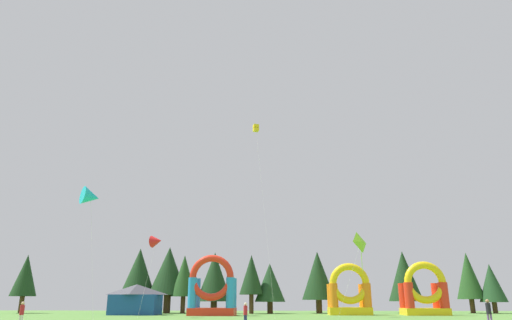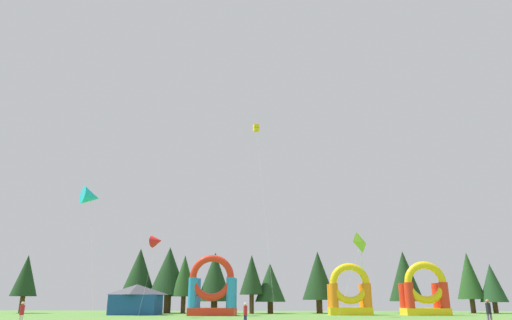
{
  "view_description": "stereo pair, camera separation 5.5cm",
  "coord_description": "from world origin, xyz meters",
  "px_view_note": "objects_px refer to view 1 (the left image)",
  "views": [
    {
      "loc": [
        2.19,
        -27.85,
        1.76
      ],
      "look_at": [
        0.0,
        10.41,
        13.52
      ],
      "focal_mm": 32.21,
      "sensor_mm": 36.0,
      "label": 1
    },
    {
      "loc": [
        2.25,
        -27.85,
        1.76
      ],
      "look_at": [
        0.0,
        10.41,
        13.52
      ],
      "focal_mm": 32.21,
      "sensor_mm": 36.0,
      "label": 2
    }
  ],
  "objects_px": {
    "kite_red_delta": "(157,241)",
    "person_far_side": "(489,311)",
    "person_left_edge": "(22,312)",
    "festival_tent": "(136,299)",
    "kite_lime_diamond": "(362,243)",
    "inflatable_blue_arch": "(212,292)",
    "inflatable_orange_dome": "(349,296)",
    "kite_yellow_box": "(256,129)",
    "inflatable_yellow_castle": "(424,295)",
    "person_near_camera": "(245,312)",
    "kite_cyan_delta": "(91,197)"
  },
  "relations": [
    {
      "from": "kite_cyan_delta",
      "to": "inflatable_blue_arch",
      "type": "xyz_separation_m",
      "value": [
        5.29,
        26.3,
        -6.37
      ]
    },
    {
      "from": "person_far_side",
      "to": "inflatable_orange_dome",
      "type": "bearing_deg",
      "value": 129.92
    },
    {
      "from": "inflatable_blue_arch",
      "to": "person_left_edge",
      "type": "bearing_deg",
      "value": -109.24
    },
    {
      "from": "kite_red_delta",
      "to": "kite_cyan_delta",
      "type": "xyz_separation_m",
      "value": [
        0.22,
        -19.49,
        0.86
      ]
    },
    {
      "from": "person_left_edge",
      "to": "inflatable_yellow_castle",
      "type": "height_order",
      "value": "inflatable_yellow_castle"
    },
    {
      "from": "kite_yellow_box",
      "to": "inflatable_blue_arch",
      "type": "bearing_deg",
      "value": 156.46
    },
    {
      "from": "inflatable_orange_dome",
      "to": "inflatable_blue_arch",
      "type": "bearing_deg",
      "value": -168.88
    },
    {
      "from": "person_near_camera",
      "to": "festival_tent",
      "type": "bearing_deg",
      "value": -17.56
    },
    {
      "from": "kite_lime_diamond",
      "to": "kite_yellow_box",
      "type": "distance_m",
      "value": 27.2
    },
    {
      "from": "person_left_edge",
      "to": "festival_tent",
      "type": "xyz_separation_m",
      "value": [
        -1.12,
        29.01,
        0.9
      ]
    },
    {
      "from": "person_far_side",
      "to": "inflatable_yellow_castle",
      "type": "xyz_separation_m",
      "value": [
        4.08,
        28.37,
        1.32
      ]
    },
    {
      "from": "inflatable_blue_arch",
      "to": "person_near_camera",
      "type": "bearing_deg",
      "value": -76.05
    },
    {
      "from": "kite_yellow_box",
      "to": "person_near_camera",
      "type": "height_order",
      "value": "kite_yellow_box"
    },
    {
      "from": "kite_yellow_box",
      "to": "festival_tent",
      "type": "xyz_separation_m",
      "value": [
        -15.94,
        5.01,
        -21.49
      ]
    },
    {
      "from": "kite_lime_diamond",
      "to": "kite_red_delta",
      "type": "relative_size",
      "value": 0.76
    },
    {
      "from": "kite_yellow_box",
      "to": "inflatable_orange_dome",
      "type": "bearing_deg",
      "value": 26.51
    },
    {
      "from": "kite_lime_diamond",
      "to": "inflatable_yellow_castle",
      "type": "distance_m",
      "value": 26.92
    },
    {
      "from": "kite_lime_diamond",
      "to": "person_near_camera",
      "type": "distance_m",
      "value": 11.0
    },
    {
      "from": "kite_yellow_box",
      "to": "inflatable_yellow_castle",
      "type": "relative_size",
      "value": 3.66
    },
    {
      "from": "inflatable_blue_arch",
      "to": "festival_tent",
      "type": "xyz_separation_m",
      "value": [
        -10.35,
        2.57,
        -0.84
      ]
    },
    {
      "from": "inflatable_yellow_castle",
      "to": "inflatable_orange_dome",
      "type": "xyz_separation_m",
      "value": [
        -9.36,
        0.55,
        -0.1
      ]
    },
    {
      "from": "inflatable_blue_arch",
      "to": "inflatable_yellow_castle",
      "type": "xyz_separation_m",
      "value": [
        26.67,
        2.85,
        -0.33
      ]
    },
    {
      "from": "kite_red_delta",
      "to": "festival_tent",
      "type": "relative_size",
      "value": 1.5
    },
    {
      "from": "kite_yellow_box",
      "to": "inflatable_orange_dome",
      "type": "xyz_separation_m",
      "value": [
        11.71,
        5.84,
        -21.08
      ]
    },
    {
      "from": "kite_red_delta",
      "to": "person_left_edge",
      "type": "distance_m",
      "value": 21.25
    },
    {
      "from": "kite_cyan_delta",
      "to": "inflatable_yellow_castle",
      "type": "distance_m",
      "value": 43.77
    },
    {
      "from": "kite_yellow_box",
      "to": "person_left_edge",
      "type": "relative_size",
      "value": 14.13
    },
    {
      "from": "kite_yellow_box",
      "to": "person_near_camera",
      "type": "xyz_separation_m",
      "value": [
        0.52,
        -22.2,
        -22.43
      ]
    },
    {
      "from": "kite_lime_diamond",
      "to": "kite_yellow_box",
      "type": "xyz_separation_m",
      "value": [
        -9.57,
        18.76,
        17.21
      ]
    },
    {
      "from": "kite_red_delta",
      "to": "inflatable_orange_dome",
      "type": "distance_m",
      "value": 25.69
    },
    {
      "from": "kite_red_delta",
      "to": "person_far_side",
      "type": "height_order",
      "value": "kite_red_delta"
    },
    {
      "from": "inflatable_yellow_castle",
      "to": "inflatable_blue_arch",
      "type": "bearing_deg",
      "value": -173.9
    },
    {
      "from": "inflatable_blue_arch",
      "to": "festival_tent",
      "type": "bearing_deg",
      "value": 166.04
    },
    {
      "from": "kite_lime_diamond",
      "to": "festival_tent",
      "type": "relative_size",
      "value": 1.14
    },
    {
      "from": "kite_lime_diamond",
      "to": "person_left_edge",
      "type": "relative_size",
      "value": 4.04
    },
    {
      "from": "kite_lime_diamond",
      "to": "kite_red_delta",
      "type": "height_order",
      "value": "kite_red_delta"
    },
    {
      "from": "kite_cyan_delta",
      "to": "person_far_side",
      "type": "distance_m",
      "value": 29.02
    },
    {
      "from": "festival_tent",
      "to": "person_far_side",
      "type": "bearing_deg",
      "value": -40.46
    },
    {
      "from": "kite_yellow_box",
      "to": "person_near_camera",
      "type": "distance_m",
      "value": 31.56
    },
    {
      "from": "person_near_camera",
      "to": "inflatable_blue_arch",
      "type": "distance_m",
      "value": 25.45
    },
    {
      "from": "kite_yellow_box",
      "to": "inflatable_yellow_castle",
      "type": "xyz_separation_m",
      "value": [
        21.07,
        5.29,
        -20.98
      ]
    },
    {
      "from": "kite_lime_diamond",
      "to": "inflatable_blue_arch",
      "type": "height_order",
      "value": "inflatable_blue_arch"
    },
    {
      "from": "inflatable_blue_arch",
      "to": "festival_tent",
      "type": "relative_size",
      "value": 1.21
    },
    {
      "from": "person_far_side",
      "to": "kite_red_delta",
      "type": "bearing_deg",
      "value": 175.92
    },
    {
      "from": "kite_cyan_delta",
      "to": "person_far_side",
      "type": "bearing_deg",
      "value": 1.61
    },
    {
      "from": "kite_red_delta",
      "to": "person_near_camera",
      "type": "bearing_deg",
      "value": -56.88
    },
    {
      "from": "person_far_side",
      "to": "inflatable_blue_arch",
      "type": "height_order",
      "value": "inflatable_blue_arch"
    },
    {
      "from": "inflatable_blue_arch",
      "to": "inflatable_orange_dome",
      "type": "bearing_deg",
      "value": 11.12
    },
    {
      "from": "kite_lime_diamond",
      "to": "inflatable_orange_dome",
      "type": "distance_m",
      "value": 24.99
    },
    {
      "from": "person_left_edge",
      "to": "festival_tent",
      "type": "distance_m",
      "value": 29.05
    }
  ]
}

